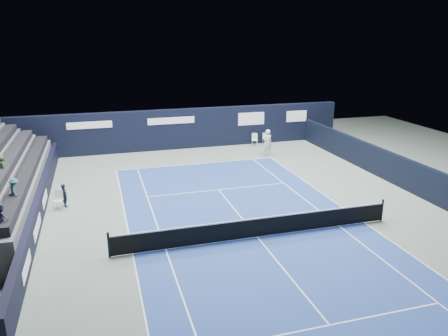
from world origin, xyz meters
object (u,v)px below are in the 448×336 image
object	(u,v)px
folding_chair_back_b	(265,138)
tennis_net	(258,227)
folding_chair_back_a	(255,137)
line_judge_chair	(58,198)
tennis_player	(267,142)

from	to	relation	value
folding_chair_back_b	tennis_net	xyz separation A→B (m)	(-6.65, -15.87, -0.02)
folding_chair_back_b	tennis_net	bearing A→B (deg)	-112.73
folding_chair_back_b	tennis_net	world-z (taller)	tennis_net
folding_chair_back_a	tennis_net	world-z (taller)	tennis_net
line_judge_chair	tennis_player	world-z (taller)	tennis_player
tennis_net	tennis_player	xyz separation A→B (m)	(5.47, 12.58, 0.47)
line_judge_chair	tennis_net	bearing A→B (deg)	-15.82
line_judge_chair	tennis_player	distance (m)	15.62
folding_chair_back_a	folding_chair_back_b	bearing A→B (deg)	27.05
folding_chair_back_a	folding_chair_back_b	world-z (taller)	folding_chair_back_a
folding_chair_back_a	line_judge_chair	bearing A→B (deg)	-128.20
tennis_net	tennis_player	distance (m)	13.73
folding_chair_back_a	tennis_net	bearing A→B (deg)	-92.03
tennis_player	line_judge_chair	bearing A→B (deg)	-155.15
folding_chair_back_b	line_judge_chair	xyz separation A→B (m)	(-15.34, -9.85, 0.03)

